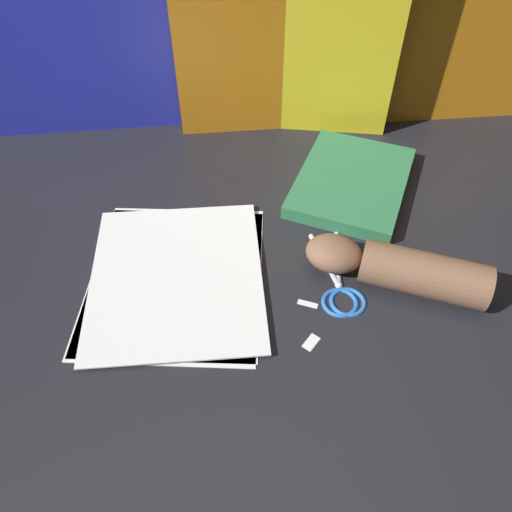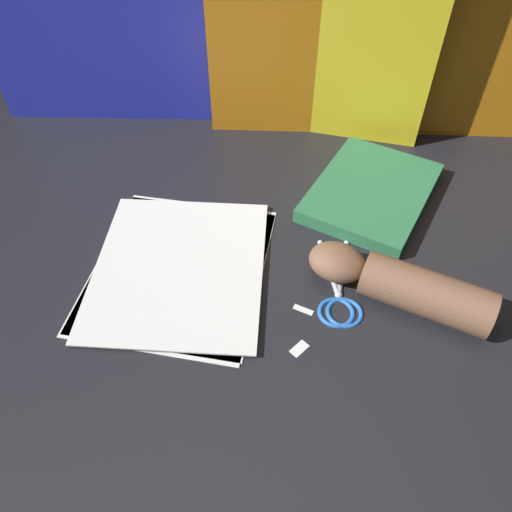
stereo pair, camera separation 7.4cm
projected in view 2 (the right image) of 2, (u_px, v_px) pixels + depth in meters
name	position (u px, v px, depth m)	size (l,w,h in m)	color
ground_plane	(238.00, 287.00, 0.78)	(6.00, 6.00, 0.00)	black
backdrop_panel_center	(278.00, 23.00, 0.93)	(0.59, 0.11, 0.43)	yellow
paper_stack	(179.00, 267.00, 0.80)	(0.29, 0.34, 0.01)	white
book_closed	(371.00, 192.00, 0.91)	(0.28, 0.31, 0.03)	#2D7247
scissors	(339.00, 297.00, 0.76)	(0.08, 0.18, 0.01)	silver
hand_forearm	(401.00, 285.00, 0.74)	(0.28, 0.16, 0.07)	brown
paper_scrap_near	(303.00, 310.00, 0.75)	(0.03, 0.02, 0.00)	white
paper_scrap_mid	(299.00, 348.00, 0.70)	(0.03, 0.03, 0.00)	white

